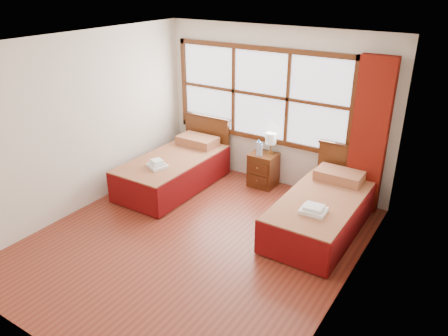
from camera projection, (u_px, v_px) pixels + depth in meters
The scene contains 15 objects.
floor at pixel (195, 241), 5.91m from camera, with size 4.50×4.50×0.00m, color maroon.
ceiling at pixel (188, 43), 4.85m from camera, with size 4.50×4.50×0.00m, color white.
wall_back at pixel (274, 108), 7.10m from camera, with size 4.00×4.00×0.00m, color silver.
wall_left at pixel (82, 124), 6.36m from camera, with size 4.50×4.50×0.00m, color silver.
wall_right at pixel (351, 192), 4.39m from camera, with size 4.50×4.50×0.00m, color silver.
window at pixel (260, 95), 7.12m from camera, with size 3.16×0.06×1.56m.
curtain at pixel (369, 136), 6.26m from camera, with size 0.50×0.16×2.30m, color maroon.
bed_left at pixel (175, 169), 7.33m from camera, with size 1.02×2.04×0.99m.
bed_right at pixel (322, 211), 6.06m from camera, with size 1.00×2.02×0.96m.
nightstand at pixel (263, 170), 7.34m from camera, with size 0.43×0.43×0.58m.
towels_left at pixel (157, 164), 6.82m from camera, with size 0.37×0.35×0.12m.
towels_right at pixel (314, 210), 5.56m from camera, with size 0.34×0.30×0.10m.
lamp at pixel (271, 139), 7.15m from camera, with size 0.18×0.18×0.35m.
bottle_near at pixel (259, 148), 7.12m from camera, with size 0.07×0.07×0.27m.
bottle_far at pixel (261, 150), 7.11m from camera, with size 0.06×0.06×0.22m.
Camera 1 is at (3.03, -3.98, 3.31)m, focal length 35.00 mm.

